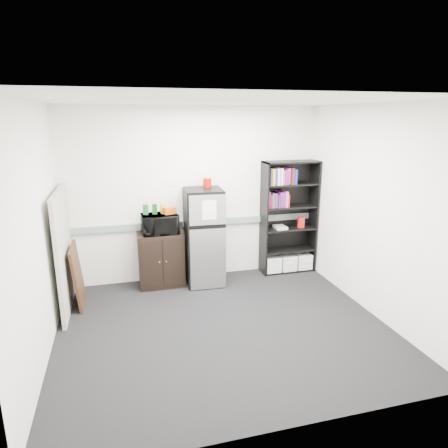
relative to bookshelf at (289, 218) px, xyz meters
name	(u,v)px	position (x,y,z in m)	size (l,w,h in m)	color
floor	(224,327)	(-1.53, -1.57, -0.91)	(4.00, 4.00, 0.00)	black
wall_back	(195,195)	(-1.53, 0.18, 0.44)	(4.00, 0.02, 2.70)	white
wall_right	(374,212)	(0.47, -1.57, 0.44)	(0.02, 3.50, 2.70)	white
wall_left	(36,235)	(-3.53, -1.57, 0.44)	(0.02, 3.50, 2.70)	white
ceiling	(224,100)	(-1.53, -1.57, 1.79)	(4.00, 3.50, 0.02)	white
electrical_raceway	(196,223)	(-1.53, 0.15, -0.01)	(3.92, 0.05, 0.10)	gray
wall_note	(172,183)	(-1.88, 0.18, 0.64)	(0.14, 0.00, 0.10)	white
bookshelf	(289,218)	(0.00, 0.00, 0.00)	(0.90, 0.34, 1.85)	black
cubicle_partition	(64,251)	(-3.43, -0.49, -0.10)	(0.06, 1.30, 1.62)	#A49F92
cabinet	(161,259)	(-2.11, -0.06, -0.49)	(0.67, 0.45, 0.84)	black
microwave	(160,224)	(-2.11, -0.08, 0.07)	(0.53, 0.36, 0.29)	black
snack_box_a	(146,210)	(-2.31, -0.05, 0.30)	(0.07, 0.05, 0.15)	#18552E
snack_box_b	(155,209)	(-2.18, -0.05, 0.30)	(0.07, 0.05, 0.15)	#0D3C10
snack_box_c	(163,209)	(-2.05, -0.05, 0.29)	(0.07, 0.05, 0.14)	orange
snack_bag	(170,211)	(-1.96, -0.10, 0.27)	(0.18, 0.10, 0.10)	#BC4C12
refrigerator	(204,237)	(-1.46, -0.14, -0.17)	(0.58, 0.61, 1.49)	black
coffee_can	(207,181)	(-1.37, -0.02, 0.67)	(0.13, 0.13, 0.18)	#A40907
framed_poster	(78,275)	(-3.30, -0.41, -0.49)	(0.12, 0.66, 0.85)	black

